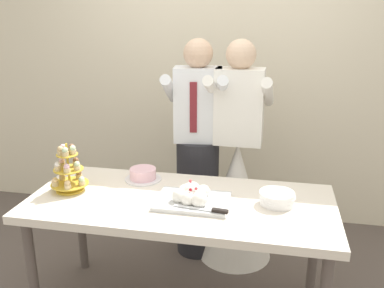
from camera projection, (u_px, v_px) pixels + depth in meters
rear_wall at (218, 57)px, 3.66m from camera, size 5.20×0.10×2.90m
dessert_table at (180, 211)px, 2.51m from camera, size 1.80×0.80×0.78m
cupcake_stand at (69, 171)px, 2.57m from camera, size 0.23×0.23×0.31m
main_cake_tray at (192, 197)px, 2.42m from camera, size 0.44×0.31×0.13m
plate_stack at (277, 198)px, 2.41m from camera, size 0.21×0.21×0.08m
round_cake at (143, 175)px, 2.76m from camera, size 0.24×0.24×0.08m
person_groom at (198, 162)px, 3.18m from camera, size 0.51×0.54×1.66m
person_bride at (237, 186)px, 3.16m from camera, size 0.56×0.56×1.66m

